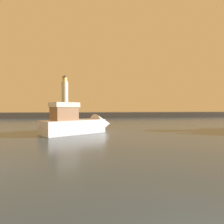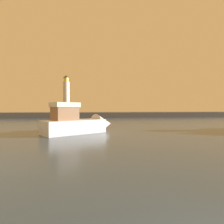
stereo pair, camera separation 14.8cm
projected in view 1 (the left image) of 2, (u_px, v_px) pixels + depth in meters
ground_plane at (100, 126)px, 29.89m from camera, size 220.00×220.00×0.00m
breakwater at (91, 115)px, 57.41m from camera, size 90.91×4.73×1.50m
lighthouse at (65, 95)px, 56.07m from camera, size 1.87×1.87×11.02m
motorboat_0 at (81, 123)px, 21.73m from camera, size 8.77×6.80×3.84m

